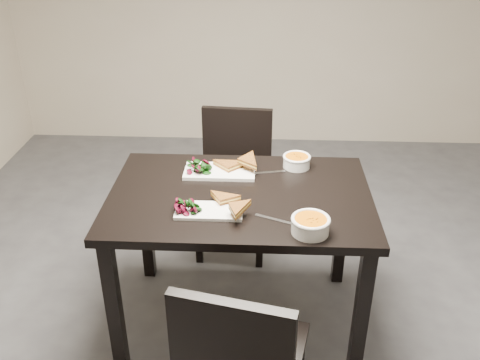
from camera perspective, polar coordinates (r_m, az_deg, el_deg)
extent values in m
plane|color=#47474C|center=(2.74, 10.43, -17.58)|extent=(5.00, 5.00, 0.00)
cube|color=black|center=(2.42, 0.00, -1.88)|extent=(1.20, 0.80, 0.04)
cube|color=black|center=(2.45, -13.48, -13.19)|extent=(0.06, 0.06, 0.71)
cube|color=black|center=(2.40, 12.97, -14.04)|extent=(0.06, 0.06, 0.71)
cube|color=black|center=(2.97, -10.18, -4.53)|extent=(0.06, 0.06, 0.71)
cube|color=black|center=(2.93, 10.96, -5.06)|extent=(0.06, 0.06, 0.71)
cube|color=black|center=(2.08, 0.60, -18.41)|extent=(0.50, 0.50, 0.04)
cube|color=black|center=(2.40, -2.63, -18.20)|extent=(0.05, 0.05, 0.41)
cube|color=black|center=(1.80, -0.99, -17.88)|extent=(0.42, 0.13, 0.40)
cube|color=black|center=(3.12, -0.76, -0.68)|extent=(0.45, 0.45, 0.04)
cube|color=black|center=(3.12, -4.49, -5.69)|extent=(0.04, 0.04, 0.41)
cube|color=black|center=(3.07, 2.14, -6.19)|extent=(0.04, 0.04, 0.41)
cube|color=black|center=(3.41, -3.31, -2.33)|extent=(0.04, 0.04, 0.41)
cube|color=black|center=(3.37, 2.72, -2.73)|extent=(0.04, 0.04, 0.41)
cube|color=black|center=(3.19, -0.31, 4.42)|extent=(0.42, 0.07, 0.40)
cube|color=white|center=(2.27, -3.35, -3.36)|extent=(0.29, 0.14, 0.01)
cylinder|color=white|center=(2.14, 7.62, -5.00)|extent=(0.15, 0.15, 0.06)
cylinder|color=orange|center=(2.12, 7.66, -4.40)|extent=(0.13, 0.13, 0.02)
torus|color=white|center=(2.12, 7.67, -4.24)|extent=(0.16, 0.16, 0.02)
cube|color=silver|center=(2.22, 3.80, -4.29)|extent=(0.17, 0.09, 0.00)
cube|color=white|center=(2.58, -2.21, 0.93)|extent=(0.34, 0.17, 0.02)
cylinder|color=white|center=(2.64, 6.14, 1.93)|extent=(0.13, 0.13, 0.05)
cylinder|color=orange|center=(2.63, 6.17, 2.38)|extent=(0.12, 0.12, 0.02)
torus|color=white|center=(2.63, 6.18, 2.52)|extent=(0.14, 0.14, 0.01)
cube|color=silver|center=(2.59, 3.00, 0.82)|extent=(0.18, 0.05, 0.00)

